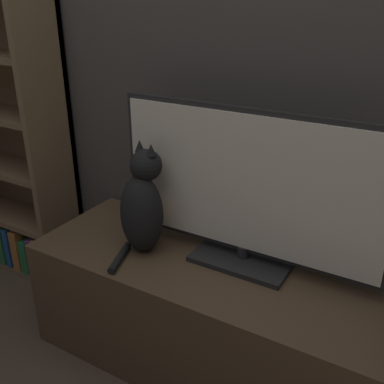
# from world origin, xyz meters

# --- Properties ---
(wall_back) EXTENTS (4.80, 0.05, 2.60)m
(wall_back) POSITION_xyz_m (0.00, 1.22, 1.30)
(wall_back) COLOR #47423D
(wall_back) RESTS_ON ground_plane
(tv_stand) EXTENTS (1.38, 0.54, 0.48)m
(tv_stand) POSITION_xyz_m (0.00, 0.91, 0.24)
(tv_stand) COLOR brown
(tv_stand) RESTS_ON ground_plane
(tv) EXTENTS (1.02, 0.22, 0.59)m
(tv) POSITION_xyz_m (0.12, 0.99, 0.78)
(tv) COLOR black
(tv) RESTS_ON tv_stand
(cat) EXTENTS (0.21, 0.31, 0.44)m
(cat) POSITION_xyz_m (-0.25, 0.87, 0.67)
(cat) COLOR black
(cat) RESTS_ON tv_stand
(bookshelf) EXTENTS (0.68, 0.28, 1.45)m
(bookshelf) POSITION_xyz_m (-1.25, 1.08, 0.62)
(bookshelf) COLOR brown
(bookshelf) RESTS_ON ground_plane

